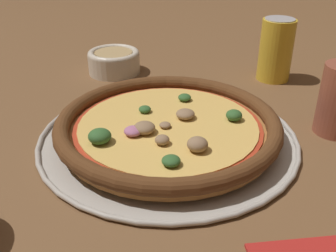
{
  "coord_description": "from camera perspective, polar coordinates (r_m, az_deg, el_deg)",
  "views": [
    {
      "loc": [
        -0.21,
        -0.47,
        0.31
      ],
      "look_at": [
        0.0,
        0.0,
        0.02
      ],
      "focal_mm": 42.0,
      "sensor_mm": 36.0,
      "label": 1
    }
  ],
  "objects": [
    {
      "name": "beverage_can",
      "position": [
        0.83,
        15.39,
        10.61
      ],
      "size": [
        0.07,
        0.07,
        0.12
      ],
      "color": "gold",
      "rests_on": "ground_plane"
    },
    {
      "name": "bowl_near",
      "position": [
        0.85,
        -7.85,
        9.39
      ],
      "size": [
        0.11,
        0.11,
        0.05
      ],
      "color": "beige",
      "rests_on": "ground_plane"
    },
    {
      "name": "pizza",
      "position": [
        0.59,
        -0.02,
        0.11
      ],
      "size": [
        0.34,
        0.34,
        0.04
      ],
      "color": "#A86B33",
      "rests_on": "pizza_tray"
    },
    {
      "name": "ground_plane",
      "position": [
        0.6,
        0.0,
        -1.93
      ],
      "size": [
        3.0,
        3.0,
        0.0
      ],
      "primitive_type": "plane",
      "color": "brown"
    },
    {
      "name": "pizza_tray",
      "position": [
        0.6,
        0.0,
        -1.57
      ],
      "size": [
        0.39,
        0.39,
        0.01
      ],
      "color": "#B7B2A8",
      "rests_on": "ground_plane"
    }
  ]
}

